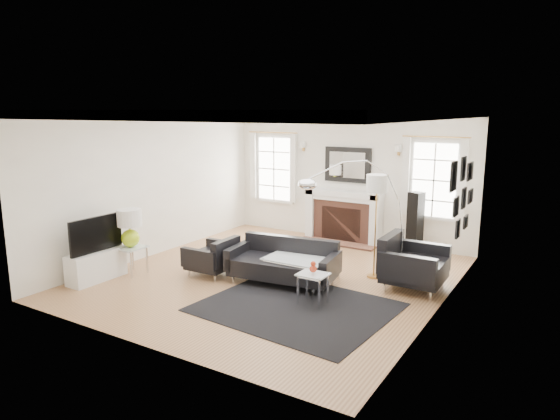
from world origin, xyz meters
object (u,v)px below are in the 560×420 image
Objects in this scene: fireplace at (343,217)px; arc_floor_lamp at (356,215)px; armchair_left at (214,257)px; coffee_table at (302,257)px; gourd_lamp at (130,225)px; armchair_right at (410,264)px; sofa at (284,263)px.

arc_floor_lamp is (1.28, -2.35, 0.59)m from fireplace.
armchair_left reaches higher than coffee_table.
gourd_lamp reaches higher than coffee_table.
armchair_left is 3.29m from armchair_right.
sofa is at bearing -84.76° from fireplace.
gourd_lamp is (-2.47, -1.03, 0.55)m from sofa.
coffee_table is at bearing 33.95° from sofa.
gourd_lamp is 3.84m from arc_floor_lamp.
sofa is at bearing -146.05° from coffee_table.
gourd_lamp reaches higher than fireplace.
sofa is (0.27, -2.92, -0.23)m from fireplace.
arc_floor_lamp reaches higher than coffee_table.
gourd_lamp reaches higher than armchair_right.
armchair_left is 1.24× the size of gourd_lamp.
sofa is at bearing -150.47° from arc_floor_lamp.
coffee_table is (0.51, -2.76, -0.13)m from fireplace.
sofa reaches higher than coffee_table.
gourd_lamp reaches higher than armchair_left.
arc_floor_lamp is (0.76, 0.41, 0.72)m from coffee_table.
coffee_table is at bearing 17.37° from armchair_left.
sofa is 2.03m from armchair_right.
arc_floor_lamp is at bearing -164.48° from armchair_right.
fireplace is at bearing 95.24° from sofa.
gourd_lamp reaches higher than sofa.
armchair_right reaches higher than sofa.
armchair_right is 4.73m from gourd_lamp.
armchair_right is at bearing 15.52° from arc_floor_lamp.
sofa is 1.42m from arc_floor_lamp.
fireplace is 2.57× the size of gourd_lamp.
fireplace reaches higher than armchair_right.
armchair_left is 0.82× the size of coffee_table.
armchair_left is (-1.24, -0.30, -0.01)m from sofa.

